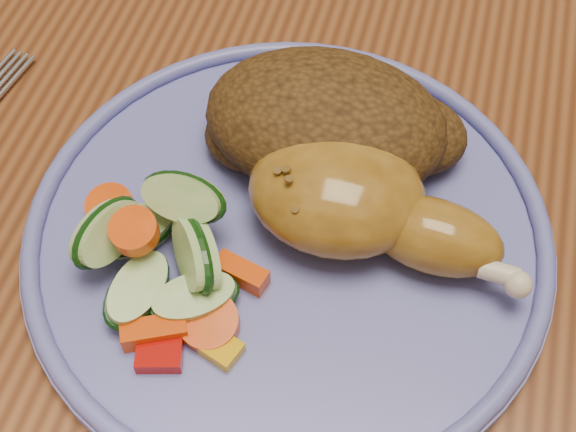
{
  "coord_description": "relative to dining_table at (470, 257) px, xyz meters",
  "views": [
    {
      "loc": [
        -0.05,
        -0.3,
        1.13
      ],
      "look_at": [
        -0.11,
        -0.07,
        0.78
      ],
      "focal_mm": 50.0,
      "sensor_mm": 36.0,
      "label": 1
    }
  ],
  "objects": [
    {
      "name": "chicken_leg",
      "position": [
        -0.07,
        -0.06,
        0.12
      ],
      "size": [
        0.15,
        0.08,
        0.05
      ],
      "color": "#9E6F21",
      "rests_on": "plate"
    },
    {
      "name": "plate",
      "position": [
        -0.11,
        -0.07,
        0.09
      ],
      "size": [
        0.29,
        0.29,
        0.01
      ],
      "primitive_type": "cylinder",
      "color": "#5E62B5",
      "rests_on": "dining_table"
    },
    {
      "name": "rice_pilaf",
      "position": [
        -0.1,
        -0.01,
        0.12
      ],
      "size": [
        0.15,
        0.1,
        0.06
      ],
      "color": "#4C3113",
      "rests_on": "plate"
    },
    {
      "name": "dining_table",
      "position": [
        0.0,
        0.0,
        0.0
      ],
      "size": [
        0.9,
        1.4,
        0.75
      ],
      "color": "brown",
      "rests_on": "ground"
    },
    {
      "name": "plate_rim",
      "position": [
        -0.11,
        -0.07,
        0.1
      ],
      "size": [
        0.29,
        0.29,
        0.01
      ],
      "primitive_type": "torus",
      "color": "#5E62B5",
      "rests_on": "plate"
    },
    {
      "name": "vegetable_pile",
      "position": [
        -0.17,
        -0.11,
        0.11
      ],
      "size": [
        0.11,
        0.11,
        0.05
      ],
      "color": "#A50A05",
      "rests_on": "plate"
    }
  ]
}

